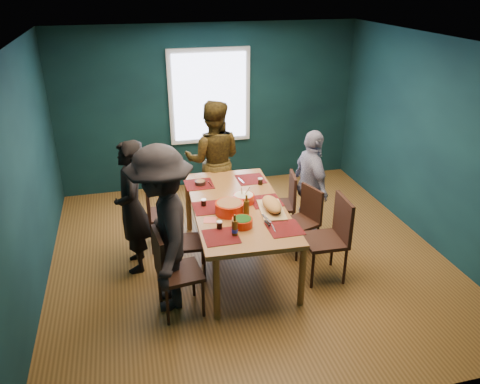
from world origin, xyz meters
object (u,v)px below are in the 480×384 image
at_px(chair_right_mid, 305,215).
at_px(cutting_board, 272,206).
at_px(dining_table, 238,210).
at_px(bowl_salad, 229,207).
at_px(bowl_herbs, 242,222).
at_px(bowl_dumpling, 244,198).
at_px(person_far_left, 132,207).
at_px(chair_left_far, 157,209).
at_px(chair_left_near, 170,267).
at_px(chair_right_far, 285,200).
at_px(person_back, 214,160).
at_px(person_near_left, 163,230).
at_px(chair_left_mid, 180,237).
at_px(chair_right_near, 333,232).
at_px(person_right, 311,185).

bearing_deg(chair_right_mid, cutting_board, -168.09).
bearing_deg(dining_table, bowl_salad, -124.88).
relative_size(bowl_herbs, cutting_board, 0.34).
height_order(dining_table, bowl_dumpling, bowl_dumpling).
bearing_deg(bowl_salad, person_far_left, 159.16).
height_order(chair_left_far, person_far_left, person_far_left).
relative_size(chair_left_near, chair_right_far, 1.10).
bearing_deg(chair_right_far, dining_table, -134.86).
distance_m(chair_right_far, bowl_dumpling, 0.96).
bearing_deg(person_back, bowl_dumpling, 109.65).
bearing_deg(person_near_left, chair_left_far, -178.78).
xyz_separation_m(chair_left_mid, person_back, (0.70, 1.46, 0.36)).
xyz_separation_m(chair_right_near, bowl_salad, (-1.17, 0.37, 0.29)).
bearing_deg(bowl_salad, chair_right_far, 38.04).
distance_m(bowl_herbs, cutting_board, 0.51).
xyz_separation_m(chair_left_near, person_right, (2.06, 1.22, 0.19)).
distance_m(chair_left_mid, bowl_salad, 0.69).
distance_m(chair_right_near, person_near_left, 2.01).
bearing_deg(chair_left_mid, person_right, 21.44).
bearing_deg(chair_left_far, chair_right_mid, -13.52).
bearing_deg(chair_right_near, person_right, 85.82).
bearing_deg(person_far_left, chair_left_near, 18.12).
xyz_separation_m(chair_left_near, chair_right_near, (1.94, 0.22, 0.02)).
bearing_deg(cutting_board, person_back, 109.90).
height_order(chair_left_mid, person_far_left, person_far_left).
height_order(dining_table, person_near_left, person_near_left).
xyz_separation_m(dining_table, bowl_herbs, (-0.08, -0.54, 0.13)).
height_order(chair_right_mid, bowl_salad, bowl_salad).
bearing_deg(person_far_left, bowl_herbs, 56.77).
bearing_deg(chair_right_mid, person_right, 41.18).
relative_size(chair_right_near, bowl_herbs, 4.48).
relative_size(chair_left_near, bowl_salad, 2.98).
height_order(bowl_salad, bowl_herbs, bowl_salad).
bearing_deg(bowl_herbs, person_right, 38.79).
bearing_deg(bowl_salad, person_back, 85.51).
bearing_deg(person_far_left, dining_table, 79.72).
height_order(chair_left_far, cutting_board, chair_left_far).
distance_m(chair_right_mid, bowl_dumpling, 0.92).
bearing_deg(bowl_salad, bowl_dumpling, 44.73).
xyz_separation_m(person_far_left, cutting_board, (1.60, -0.49, 0.06)).
bearing_deg(cutting_board, dining_table, 149.98).
bearing_deg(chair_left_mid, chair_right_mid, 11.47).
relative_size(person_back, bowl_dumpling, 6.90).
bearing_deg(person_right, bowl_dumpling, 108.55).
height_order(chair_left_mid, chair_left_near, chair_left_near).
relative_size(chair_left_mid, person_far_left, 0.55).
bearing_deg(bowl_salad, person_right, 26.25).
height_order(chair_right_far, person_right, person_right).
height_order(chair_left_mid, chair_right_far, chair_left_mid).
xyz_separation_m(person_near_left, bowl_dumpling, (1.05, 0.64, -0.05)).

